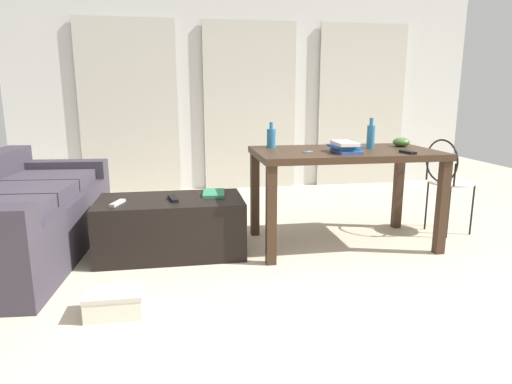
% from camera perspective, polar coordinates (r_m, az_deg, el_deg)
% --- Properties ---
extents(ground_plane, '(8.97, 8.97, 0.00)m').
position_cam_1_polar(ground_plane, '(3.78, 4.46, -6.11)').
color(ground_plane, beige).
extents(wall_back, '(5.82, 0.10, 2.45)m').
position_cam_1_polar(wall_back, '(5.81, -0.90, 12.69)').
color(wall_back, silver).
rests_on(wall_back, ground).
extents(curtains, '(4.14, 0.03, 2.07)m').
position_cam_1_polar(curtains, '(5.73, -0.76, 10.82)').
color(curtains, beige).
rests_on(curtains, ground).
extents(couch, '(1.02, 1.99, 0.74)m').
position_cam_1_polar(couch, '(3.75, -28.44, -2.95)').
color(couch, '#38333D').
rests_on(couch, ground).
extents(coffee_table, '(1.08, 0.59, 0.43)m').
position_cam_1_polar(coffee_table, '(3.47, -10.79, -4.31)').
color(coffee_table, black).
rests_on(coffee_table, ground).
extents(craft_table, '(1.42, 0.80, 0.77)m').
position_cam_1_polar(craft_table, '(3.60, 11.21, 3.69)').
color(craft_table, '#382619').
rests_on(craft_table, ground).
extents(wire_chair, '(0.37, 0.40, 0.83)m').
position_cam_1_polar(wire_chair, '(4.17, 23.19, 2.01)').
color(wire_chair, silver).
rests_on(wire_chair, ground).
extents(bottle_near, '(0.06, 0.06, 0.24)m').
position_cam_1_polar(bottle_near, '(3.72, 14.47, 6.96)').
color(bottle_near, teal).
rests_on(bottle_near, craft_table).
extents(bottle_far, '(0.07, 0.07, 0.21)m').
position_cam_1_polar(bottle_far, '(3.66, 1.95, 6.96)').
color(bottle_far, teal).
rests_on(bottle_far, craft_table).
extents(bowl, '(0.14, 0.14, 0.08)m').
position_cam_1_polar(bowl, '(3.93, 18.10, 6.10)').
color(bowl, '#477033').
rests_on(bowl, craft_table).
extents(book_stack, '(0.22, 0.29, 0.08)m').
position_cam_1_polar(book_stack, '(3.43, 11.35, 5.66)').
color(book_stack, '#33519E').
rests_on(book_stack, craft_table).
extents(tv_remote_on_table, '(0.07, 0.15, 0.02)m').
position_cam_1_polar(tv_remote_on_table, '(3.50, 18.84, 4.85)').
color(tv_remote_on_table, black).
rests_on(tv_remote_on_table, craft_table).
extents(scissors, '(0.09, 0.09, 0.00)m').
position_cam_1_polar(scissors, '(3.40, 6.51, 5.13)').
color(scissors, '#9EA0A5').
rests_on(scissors, craft_table).
extents(tv_remote_primary, '(0.08, 0.19, 0.02)m').
position_cam_1_polar(tv_remote_primary, '(3.36, -10.56, -0.84)').
color(tv_remote_primary, black).
rests_on(tv_remote_primary, coffee_table).
extents(tv_remote_secondary, '(0.10, 0.18, 0.02)m').
position_cam_1_polar(tv_remote_secondary, '(3.33, -17.31, -1.35)').
color(tv_remote_secondary, '#B7B7B2').
rests_on(tv_remote_secondary, coffee_table).
extents(magazine, '(0.19, 0.28, 0.02)m').
position_cam_1_polar(magazine, '(3.50, -5.44, -0.16)').
color(magazine, '#2D7F56').
rests_on(magazine, coffee_table).
extents(shoebox, '(0.32, 0.22, 0.14)m').
position_cam_1_polar(shoebox, '(2.67, -17.62, -13.34)').
color(shoebox, beige).
rests_on(shoebox, ground).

